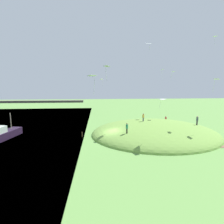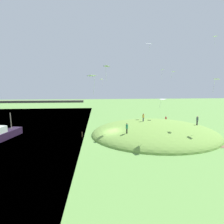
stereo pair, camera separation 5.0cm
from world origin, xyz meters
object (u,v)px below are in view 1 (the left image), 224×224
kite_9 (102,80)px  kite_2 (149,44)px  person_with_child (197,119)px  kite_3 (216,80)px  boat_on_lake (4,134)px  kite_8 (162,70)px  kite_6 (173,72)px  kite_1 (215,37)px  kite_10 (107,67)px  person_watching_kites (127,127)px  person_on_hilltop (143,116)px  mooring_post (82,135)px  person_walking_path (166,119)px  kite_5 (162,100)px  kite_0 (92,77)px

kite_9 → kite_2: bearing=-8.2°
person_with_child → kite_3: kite_3 is taller
boat_on_lake → kite_8: kite_8 is taller
kite_6 → kite_2: bearing=-144.3°
kite_1 → kite_9: (-19.31, 3.09, -7.10)m
kite_2 → kite_10: kite_2 is taller
person_with_child → person_watching_kites: bearing=8.8°
boat_on_lake → person_with_child: bearing=102.9°
person_on_hilltop → mooring_post: 12.28m
person_with_child → person_on_hilltop: bearing=-18.0°
kite_1 → kite_6: 9.60m
kite_1 → kite_3: size_ratio=0.69×
boat_on_lake → person_walking_path: size_ratio=4.42×
person_on_hilltop → mooring_post: bearing=-22.9°
kite_8 → kite_10: bearing=-129.0°
person_on_hilltop → kite_9: size_ratio=1.39×
person_with_child → kite_6: size_ratio=1.20×
boat_on_lake → kite_2: 29.83m
boat_on_lake → person_on_hilltop: boat_on_lake is taller
kite_2 → kite_5: size_ratio=1.06×
kite_5 → mooring_post: (-12.14, 6.56, -6.82)m
kite_2 → kite_8: kite_2 is taller
person_on_hilltop → mooring_post: size_ratio=1.84×
kite_2 → kite_6: (6.80, 4.88, -4.48)m
person_watching_kites → kite_2: (4.49, 4.89, 13.76)m
kite_2 → boat_on_lake: bearing=-177.7°
person_with_child → kite_1: (1.08, -1.59, 14.61)m
kite_10 → kite_2: bearing=50.5°
boat_on_lake → kite_10: size_ratio=3.87×
kite_2 → kite_9: size_ratio=1.33×
person_walking_path → kite_0: size_ratio=0.75×
kite_3 → kite_6: size_ratio=1.49×
kite_3 → kite_6: bearing=105.2°
kite_0 → kite_10: 3.09m
kite_1 → person_with_child: bearing=124.2°
kite_9 → kite_1: bearing=-9.1°
person_walking_path → kite_5: kite_5 is taller
kite_2 → kite_3: (9.55, -5.19, -6.42)m
person_watching_kites → person_with_child: size_ratio=0.93×
kite_1 → mooring_post: (-22.95, 0.88, -16.91)m
person_with_child → kite_9: 19.78m
person_with_child → kite_5: size_ratio=1.26×
person_walking_path → kite_9: 19.95m
person_on_hilltop → kite_8: 11.83m
boat_on_lake → kite_1: size_ratio=4.62×
person_on_hilltop → kite_9: bearing=-33.3°
person_on_hilltop → kite_3: bearing=112.3°
person_walking_path → person_on_hilltop: bearing=20.2°
kite_0 → kite_9: kite_0 is taller
person_with_child → kite_6: 11.01m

